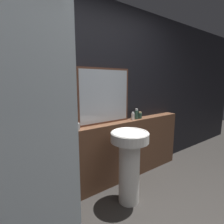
% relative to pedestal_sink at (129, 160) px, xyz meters
% --- Properties ---
extents(wall_back, '(8.00, 0.06, 2.50)m').
position_rel_pedestal_sink_xyz_m(wall_back, '(-0.06, 0.55, 0.71)').
color(wall_back, black).
rests_on(wall_back, ground_plane).
extents(vanity_counter, '(2.95, 0.17, 0.90)m').
position_rel_pedestal_sink_xyz_m(vanity_counter, '(-0.06, 0.43, -0.09)').
color(vanity_counter, brown).
rests_on(vanity_counter, ground_plane).
extents(pedestal_sink, '(0.45, 0.45, 0.89)m').
position_rel_pedestal_sink_xyz_m(pedestal_sink, '(0.00, 0.00, 0.00)').
color(pedestal_sink, white).
rests_on(pedestal_sink, ground_plane).
extents(mirror, '(0.81, 0.03, 0.74)m').
position_rel_pedestal_sink_xyz_m(mirror, '(-0.01, 0.50, 0.73)').
color(mirror, '#563323').
rests_on(mirror, vanity_counter).
extents(towel_stack, '(0.21, 0.12, 0.09)m').
position_rel_pedestal_sink_xyz_m(towel_stack, '(-0.55, 0.43, 0.40)').
color(towel_stack, white).
rests_on(towel_stack, vanity_counter).
extents(shampoo_bottle, '(0.05, 0.05, 0.12)m').
position_rel_pedestal_sink_xyz_m(shampoo_bottle, '(0.45, 0.43, 0.41)').
color(shampoo_bottle, white).
rests_on(shampoo_bottle, vanity_counter).
extents(conditioner_bottle, '(0.05, 0.05, 0.16)m').
position_rel_pedestal_sink_xyz_m(conditioner_bottle, '(0.53, 0.43, 0.43)').
color(conditioner_bottle, '#2D4C3D').
rests_on(conditioner_bottle, vanity_counter).
extents(lotion_bottle, '(0.06, 0.06, 0.10)m').
position_rel_pedestal_sink_xyz_m(lotion_bottle, '(0.61, 0.43, 0.40)').
color(lotion_bottle, '#2D4C3D').
rests_on(lotion_bottle, vanity_counter).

